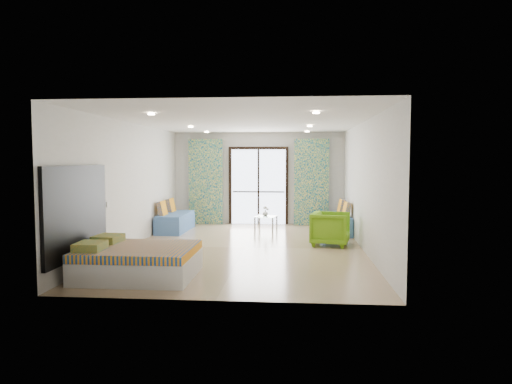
# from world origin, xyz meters

# --- Properties ---
(floor) EXTENTS (5.00, 7.50, 0.01)m
(floor) POSITION_xyz_m (0.00, 0.00, 0.00)
(floor) COLOR #9C7D5D
(floor) RESTS_ON ground
(ceiling) EXTENTS (5.00, 7.50, 0.01)m
(ceiling) POSITION_xyz_m (0.00, 0.00, 2.70)
(ceiling) COLOR silver
(ceiling) RESTS_ON ground
(wall_back) EXTENTS (5.00, 0.01, 2.70)m
(wall_back) POSITION_xyz_m (0.00, 3.75, 1.35)
(wall_back) COLOR silver
(wall_back) RESTS_ON ground
(wall_front) EXTENTS (5.00, 0.01, 2.70)m
(wall_front) POSITION_xyz_m (0.00, -3.75, 1.35)
(wall_front) COLOR silver
(wall_front) RESTS_ON ground
(wall_left) EXTENTS (0.01, 7.50, 2.70)m
(wall_left) POSITION_xyz_m (-2.50, 0.00, 1.35)
(wall_left) COLOR silver
(wall_left) RESTS_ON ground
(wall_right) EXTENTS (0.01, 7.50, 2.70)m
(wall_right) POSITION_xyz_m (2.50, 0.00, 1.35)
(wall_right) COLOR silver
(wall_right) RESTS_ON ground
(balcony_door) EXTENTS (1.76, 0.08, 2.28)m
(balcony_door) POSITION_xyz_m (0.00, 3.72, 1.26)
(balcony_door) COLOR black
(balcony_door) RESTS_ON floor
(balcony_rail) EXTENTS (1.52, 0.03, 0.04)m
(balcony_rail) POSITION_xyz_m (0.00, 3.73, 0.95)
(balcony_rail) COLOR #595451
(balcony_rail) RESTS_ON balcony_door
(curtain_left) EXTENTS (1.00, 0.10, 2.50)m
(curtain_left) POSITION_xyz_m (-1.55, 3.57, 1.25)
(curtain_left) COLOR silver
(curtain_left) RESTS_ON floor
(curtain_right) EXTENTS (1.00, 0.10, 2.50)m
(curtain_right) POSITION_xyz_m (1.55, 3.57, 1.25)
(curtain_right) COLOR silver
(curtain_right) RESTS_ON floor
(downlight_a) EXTENTS (0.12, 0.12, 0.02)m
(downlight_a) POSITION_xyz_m (-1.40, -2.00, 2.67)
(downlight_a) COLOR #FFE0B2
(downlight_a) RESTS_ON ceiling
(downlight_b) EXTENTS (0.12, 0.12, 0.02)m
(downlight_b) POSITION_xyz_m (1.40, -2.00, 2.67)
(downlight_b) COLOR #FFE0B2
(downlight_b) RESTS_ON ceiling
(downlight_c) EXTENTS (0.12, 0.12, 0.02)m
(downlight_c) POSITION_xyz_m (-1.40, 1.00, 2.67)
(downlight_c) COLOR #FFE0B2
(downlight_c) RESTS_ON ceiling
(downlight_d) EXTENTS (0.12, 0.12, 0.02)m
(downlight_d) POSITION_xyz_m (1.40, 1.00, 2.67)
(downlight_d) COLOR #FFE0B2
(downlight_d) RESTS_ON ceiling
(downlight_e) EXTENTS (0.12, 0.12, 0.02)m
(downlight_e) POSITION_xyz_m (-1.40, 3.00, 2.67)
(downlight_e) COLOR #FFE0B2
(downlight_e) RESTS_ON ceiling
(downlight_f) EXTENTS (0.12, 0.12, 0.02)m
(downlight_f) POSITION_xyz_m (1.40, 3.00, 2.67)
(downlight_f) COLOR #FFE0B2
(downlight_f) RESTS_ON ceiling
(headboard) EXTENTS (0.06, 2.10, 1.50)m
(headboard) POSITION_xyz_m (-2.46, -2.61, 1.05)
(headboard) COLOR black
(headboard) RESTS_ON floor
(switch_plate) EXTENTS (0.02, 0.10, 0.10)m
(switch_plate) POSITION_xyz_m (-2.47, -1.36, 1.05)
(switch_plate) COLOR silver
(switch_plate) RESTS_ON wall_left
(bed) EXTENTS (1.80, 1.47, 0.62)m
(bed) POSITION_xyz_m (-1.47, -2.61, 0.26)
(bed) COLOR silver
(bed) RESTS_ON floor
(daybed_left) EXTENTS (0.68, 1.71, 0.84)m
(daybed_left) POSITION_xyz_m (-2.12, 2.15, 0.26)
(daybed_left) COLOR #4369A1
(daybed_left) RESTS_ON floor
(daybed_right) EXTENTS (0.76, 1.75, 0.85)m
(daybed_right) POSITION_xyz_m (2.12, 2.18, 0.26)
(daybed_right) COLOR #4369A1
(daybed_right) RESTS_ON floor
(coffee_table) EXTENTS (0.65, 0.65, 0.65)m
(coffee_table) POSITION_xyz_m (0.29, 2.55, 0.33)
(coffee_table) COLOR silver
(coffee_table) RESTS_ON floor
(vase) EXTENTS (0.20, 0.20, 0.16)m
(vase) POSITION_xyz_m (0.27, 2.63, 0.45)
(vase) COLOR white
(vase) RESTS_ON coffee_table
(armchair) EXTENTS (0.89, 0.93, 0.82)m
(armchair) POSITION_xyz_m (1.85, 0.42, 0.41)
(armchair) COLOR #629F14
(armchair) RESTS_ON floor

